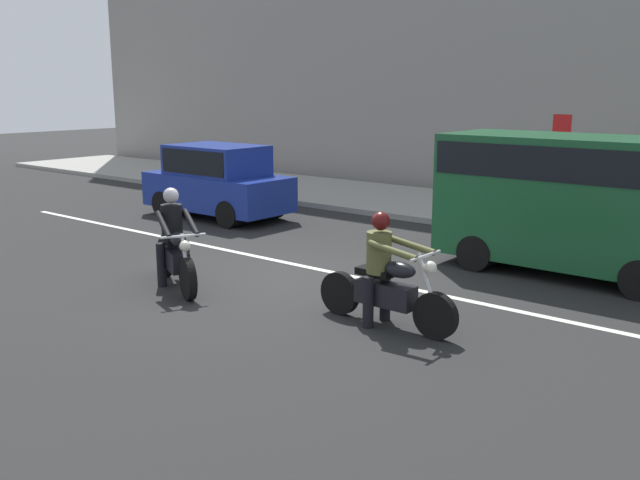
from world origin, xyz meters
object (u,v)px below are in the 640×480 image
object	(u,v)px
motorcycle_with_rider_black_leather	(175,248)
motorcycle_with_rider_olive	(385,280)
parked_hatchback_cobalt_blue	(217,180)
street_sign_post	(560,154)
parked_van_forest_green	(576,196)

from	to	relation	value
motorcycle_with_rider_black_leather	motorcycle_with_rider_olive	bearing A→B (deg)	8.86
motorcycle_with_rider_olive	parked_hatchback_cobalt_blue	xyz separation A→B (m)	(-7.76, 4.10, 0.29)
motorcycle_with_rider_olive	parked_hatchback_cobalt_blue	distance (m)	8.78
street_sign_post	parked_hatchback_cobalt_blue	bearing A→B (deg)	-144.23
parked_van_forest_green	street_sign_post	xyz separation A→B (m)	(-2.03, 4.62, 0.25)
motorcycle_with_rider_olive	parked_hatchback_cobalt_blue	world-z (taller)	parked_hatchback_cobalt_blue
motorcycle_with_rider_olive	street_sign_post	xyz separation A→B (m)	(-1.04, 8.94, 0.98)
motorcycle_with_rider_black_leather	parked_van_forest_green	xyz separation A→B (m)	(4.68, 4.90, 0.72)
motorcycle_with_rider_olive	parked_van_forest_green	bearing A→B (deg)	77.15
motorcycle_with_rider_black_leather	parked_van_forest_green	distance (m)	6.81
parked_van_forest_green	motorcycle_with_rider_olive	bearing A→B (deg)	-102.85
street_sign_post	motorcycle_with_rider_black_leather	bearing A→B (deg)	-105.60
motorcycle_with_rider_olive	parked_hatchback_cobalt_blue	size ratio (longest dim) A/B	0.58
parked_van_forest_green	street_sign_post	size ratio (longest dim) A/B	1.83
parked_hatchback_cobalt_blue	motorcycle_with_rider_olive	bearing A→B (deg)	-27.84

